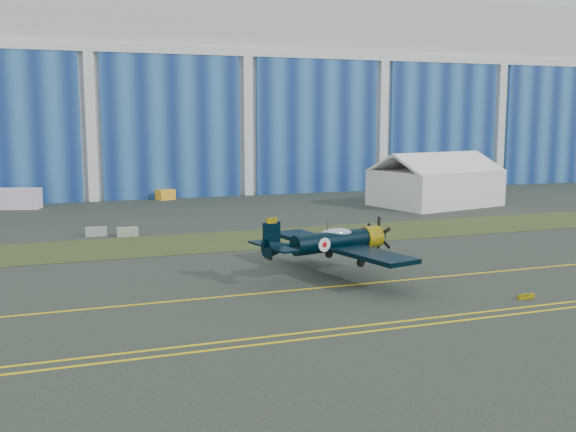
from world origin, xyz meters
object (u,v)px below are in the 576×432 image
object	(u,v)px
tug	(165,195)
warbird	(331,242)
tent	(436,179)
shipping_container	(16,199)

from	to	relation	value
tug	warbird	bearing A→B (deg)	-110.16
tent	shipping_container	size ratio (longest dim) A/B	2.87
tent	tug	size ratio (longest dim) A/B	7.02
shipping_container	tent	bearing A→B (deg)	1.53
warbird	tent	bearing A→B (deg)	35.21
shipping_container	tug	size ratio (longest dim) A/B	2.44
warbird	tug	xyz separation A→B (m)	(-3.26, 50.21, -1.89)
shipping_container	warbird	bearing A→B (deg)	-46.83
warbird	shipping_container	bearing A→B (deg)	102.41
warbird	shipping_container	size ratio (longest dim) A/B	2.76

